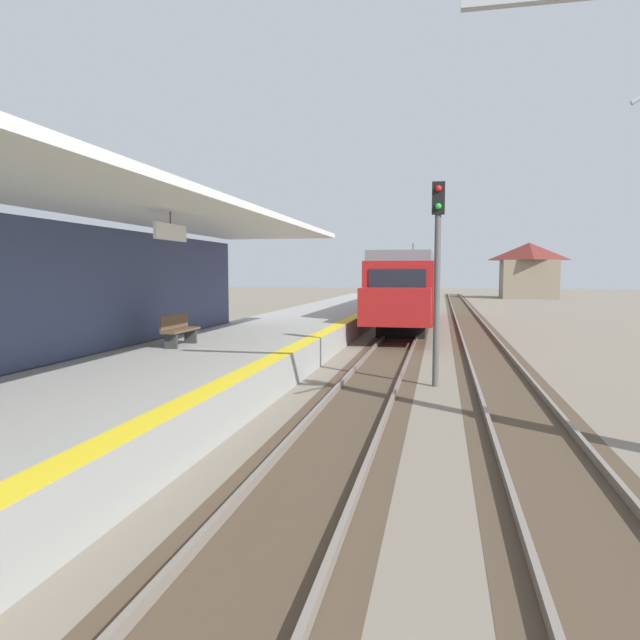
# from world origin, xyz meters

# --- Properties ---
(station_platform) EXTENTS (5.00, 80.00, 0.91)m
(station_platform) POSITION_xyz_m (-2.50, 16.00, 0.45)
(station_platform) COLOR #999993
(station_platform) RESTS_ON ground
(station_building_with_canopy) EXTENTS (4.85, 24.00, 4.43)m
(station_building_with_canopy) POSITION_xyz_m (-4.30, 9.86, 2.66)
(station_building_with_canopy) COLOR #4C4C4C
(station_building_with_canopy) RESTS_ON ground
(track_pair_nearest_platform) EXTENTS (2.34, 120.00, 0.16)m
(track_pair_nearest_platform) POSITION_xyz_m (1.90, 20.00, 0.05)
(track_pair_nearest_platform) COLOR #4C3D2D
(track_pair_nearest_platform) RESTS_ON ground
(track_pair_middle) EXTENTS (2.34, 120.00, 0.16)m
(track_pair_middle) POSITION_xyz_m (5.30, 20.00, 0.05)
(track_pair_middle) COLOR #4C3D2D
(track_pair_middle) RESTS_ON ground
(approaching_train) EXTENTS (2.93, 19.60, 4.76)m
(approaching_train) POSITION_xyz_m (1.90, 31.98, 2.18)
(approaching_train) COLOR maroon
(approaching_train) RESTS_ON ground
(rail_signal_post) EXTENTS (0.32, 0.34, 5.20)m
(rail_signal_post) POSITION_xyz_m (3.54, 14.99, 3.19)
(rail_signal_post) COLOR #4C4C4C
(rail_signal_post) RESTS_ON ground
(platform_bench) EXTENTS (0.45, 1.60, 0.88)m
(platform_bench) POSITION_xyz_m (-3.46, 14.68, 1.37)
(platform_bench) COLOR brown
(platform_bench) RESTS_ON station_platform
(distant_trackside_house) EXTENTS (6.60, 5.28, 6.40)m
(distant_trackside_house) POSITION_xyz_m (13.49, 68.74, 3.34)
(distant_trackside_house) COLOR #7F705B
(distant_trackside_house) RESTS_ON ground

